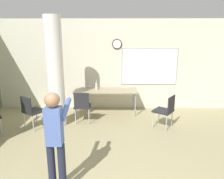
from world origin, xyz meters
TOP-DOWN VIEW (x-y plane):
  - wall_back at (0.03, 5.06)m, footprint 8.00×0.15m
  - support_pillar at (-1.20, 3.57)m, footprint 0.42×0.42m
  - folding_table at (0.02, 4.50)m, footprint 1.87×0.68m
  - bottle_on_table at (-0.26, 4.55)m, footprint 0.06×0.06m
  - chair_table_left at (-0.58, 3.74)m, footprint 0.46×0.46m
  - chair_near_pillar at (-1.80, 3.33)m, footprint 0.61×0.61m
  - chair_mid_room at (1.59, 3.41)m, footprint 0.61×0.61m
  - person_playing_front at (-0.57, 1.09)m, footprint 0.34×0.63m

SIDE VIEW (x-z plane):
  - chair_table_left at x=-0.58m, z-range 0.08..0.95m
  - chair_near_pillar at x=-1.80m, z-range 0.08..0.95m
  - chair_mid_room at x=1.59m, z-range 0.08..0.95m
  - folding_table at x=0.02m, z-range 0.31..1.03m
  - bottle_on_table at x=-0.26m, z-range 0.69..0.97m
  - person_playing_front at x=-0.57m, z-range 0.14..1.72m
  - wall_back at x=0.03m, z-range 0.00..2.80m
  - support_pillar at x=-1.20m, z-range 0.00..2.80m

